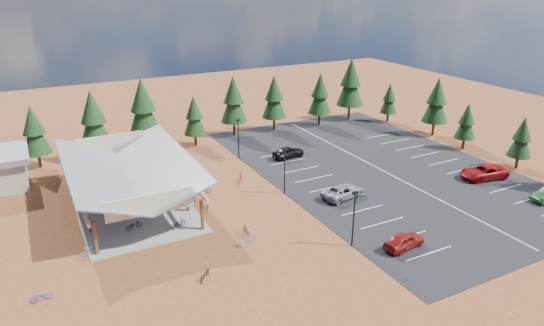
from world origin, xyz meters
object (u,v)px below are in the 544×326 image
object	(u,v)px
bike_pavilion	(128,169)
bike_5	(158,199)
lamp_post_2	(238,136)
car_6	(484,172)
bike_12	(204,275)
trash_bin_1	(193,200)
bike_7	(146,167)
car_4	(288,152)
car_0	(404,241)
bike_16	(203,190)
car_2	(343,191)
bike_2	(91,192)
lamp_post_1	(285,168)
bike_1	(123,204)
bike_10	(41,296)
bike_0	(134,225)
bike_14	(207,207)
bike_13	(248,239)
bike_6	(140,188)
bike_11	(246,230)
trash_bin_0	(188,202)
bike_4	(178,223)
lamp_post_0	(354,215)
bike_3	(102,185)
bike_9	(89,252)
bike_15	(240,177)

from	to	relation	value
bike_pavilion	bike_5	size ratio (longest dim) A/B	11.92
lamp_post_2	car_6	bearing A→B (deg)	-40.52
bike_5	bike_12	size ratio (longest dim) A/B	1.05
trash_bin_1	bike_7	world-z (taller)	bike_7
bike_5	car_6	size ratio (longest dim) A/B	0.29
car_4	car_6	size ratio (longest dim) A/B	0.76
car_0	car_4	xyz separation A→B (m)	(1.95, 23.61, 0.04)
bike_pavilion	bike_16	xyz separation A→B (m)	(7.35, -1.04, -3.40)
car_0	car_2	bearing A→B (deg)	-14.66
trash_bin_1	bike_2	size ratio (longest dim) A/B	0.48
lamp_post_1	bike_1	size ratio (longest dim) A/B	3.01
bike_1	bike_10	xyz separation A→B (m)	(-8.19, -11.99, -0.22)
bike_0	bike_14	xyz separation A→B (m)	(7.28, 0.52, -0.09)
bike_2	bike_16	xyz separation A→B (m)	(10.67, -4.69, -0.17)
bike_13	car_4	distance (m)	21.65
lamp_post_1	car_0	size ratio (longest dim) A/B	1.29
bike_5	bike_6	xyz separation A→B (m)	(-0.93, 3.76, -0.09)
bike_2	bike_11	xyz separation A→B (m)	(11.02, -14.88, -0.04)
trash_bin_0	bike_2	distance (m)	10.66
lamp_post_1	lamp_post_2	bearing A→B (deg)	90.00
bike_4	bike_14	bearing A→B (deg)	-78.42
lamp_post_0	bike_3	distance (m)	27.79
bike_9	bike_12	world-z (taller)	bike_9
bike_3	bike_4	bearing A→B (deg)	-176.17
lamp_post_0	bike_2	world-z (taller)	lamp_post_0
bike_2	bike_pavilion	bearing A→B (deg)	-125.90
bike_13	bike_10	bearing A→B (deg)	-113.02
bike_13	bike_6	bearing A→B (deg)	176.69
lamp_post_1	trash_bin_1	world-z (taller)	lamp_post_1
bike_5	bike_7	distance (m)	8.99
trash_bin_1	bike_12	world-z (taller)	trash_bin_1
trash_bin_1	bike_2	xyz separation A→B (m)	(-8.84, 6.63, 0.15)
bike_1	bike_14	distance (m)	8.33
bike_1	car_4	size ratio (longest dim) A/B	0.40
lamp_post_0	trash_bin_1	world-z (taller)	lamp_post_0
bike_9	bike_5	bearing A→B (deg)	-69.48
bike_6	bike_9	xyz separation A→B (m)	(-6.72, -10.96, 0.02)
bike_0	car_6	size ratio (longest dim) A/B	0.28
bike_6	bike_16	distance (m)	6.88
bike_1	bike_15	distance (m)	13.16
bike_0	bike_12	bearing A→B (deg)	-176.33
bike_2	bike_14	distance (m)	12.93
bike_9	bike_12	xyz separation A→B (m)	(7.33, -7.38, -0.11)
bike_4	bike_6	size ratio (longest dim) A/B	1.04
bike_0	bike_5	world-z (taller)	bike_5
lamp_post_0	lamp_post_2	size ratio (longest dim) A/B	1.00
bike_0	bike_10	bearing A→B (deg)	119.51
bike_5	car_0	world-z (taller)	car_0
bike_7	car_6	world-z (taller)	car_6
bike_0	car_0	size ratio (longest dim) A/B	0.39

